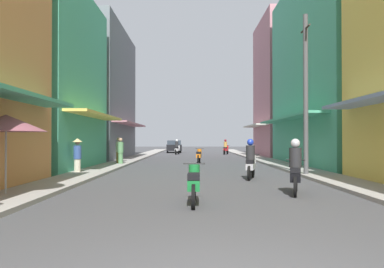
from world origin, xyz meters
The scene contains 19 objects.
ground_plane centered at (0.00, 23.07, 0.00)m, with size 119.12×119.12×0.00m, color #424244.
sidewalk_left centered at (-4.97, 23.07, 0.06)m, with size 1.66×62.15×0.12m, color #9E9991.
sidewalk_right centered at (4.97, 23.07, 0.06)m, with size 1.66×62.15×0.12m, color #9E9991.
building_left_mid centered at (-8.79, 16.42, 4.61)m, with size 7.05×8.98×9.23m.
building_left_far centered at (-8.79, 27.67, 5.21)m, with size 7.05×11.77×10.43m.
building_right_mid centered at (8.79, 19.37, 5.68)m, with size 7.05×13.27×11.37m.
building_right_far centered at (8.79, 31.21, 6.16)m, with size 7.05×8.56×12.33m.
motorbike_red centered at (3.15, 36.80, 0.70)m, with size 0.78×1.73×1.58m.
motorbike_green centered at (-0.32, 5.45, 0.50)m, with size 0.55×1.81×0.96m.
motorbike_orange centered at (0.09, 21.70, 0.50)m, with size 0.55×1.81×0.96m.
motorbike_silver centered at (1.95, 11.43, 0.70)m, with size 0.69×1.77×1.58m.
motorbike_black centered at (2.57, 7.17, 0.70)m, with size 0.69×1.76×1.58m.
motorbike_white centered at (-1.91, 36.93, 0.70)m, with size 0.62×1.79×1.58m.
parked_car centered at (-2.54, 42.85, 0.74)m, with size 2.03×4.21×1.45m.
pedestrian_crossing centered at (-5.44, 13.38, 0.91)m, with size 0.44×0.44×1.61m.
pedestrian_far centered at (-4.96, 20.50, 0.84)m, with size 0.34×0.34×1.68m.
pedestrian_foreground centered at (-4.63, 19.45, 0.83)m, with size 0.34×0.34×1.65m.
vendor_umbrella centered at (-5.30, 6.42, 1.99)m, with size 2.11×2.11×2.22m.
utility_pole centered at (4.39, 12.39, 3.48)m, with size 0.20×1.20×6.80m.
Camera 1 is at (-0.37, -3.97, 1.55)m, focal length 36.74 mm.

